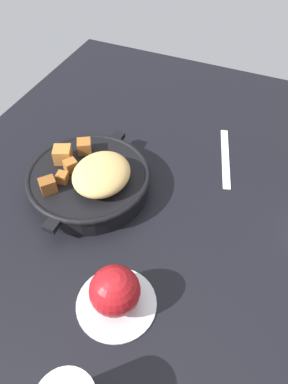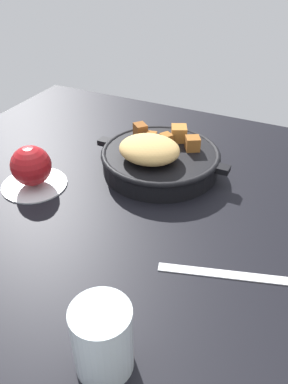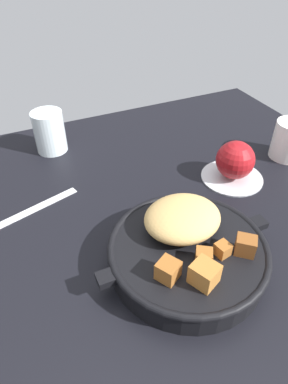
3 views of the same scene
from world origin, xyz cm
name	(u,v)px [view 3 (image 3 of 3)]	position (x,y,z in cm)	size (l,w,h in cm)	color
ground_plane	(136,231)	(0.00, 0.00, -1.20)	(109.17, 87.92, 2.40)	black
cast_iron_skillet	(187,248)	(3.96, -10.75, 3.28)	(28.88, 24.55, 8.84)	black
saucer_plate	(232,177)	(24.11, 4.75, 0.30)	(12.84, 12.84, 0.60)	#B7BABF
red_apple	(235,160)	(24.11, 4.75, 4.52)	(7.85, 7.85, 7.85)	maroon
butter_knife	(31,210)	(-16.28, 11.79, 0.18)	(19.19, 1.60, 0.36)	silver
water_glass_tall	(50,132)	(-7.62, 31.58, 4.77)	(7.00, 7.00, 9.54)	silver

